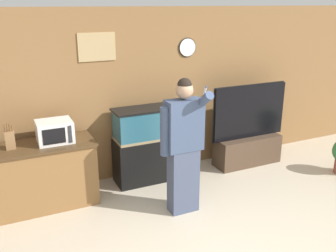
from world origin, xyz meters
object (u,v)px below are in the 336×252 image
at_px(counter_island, 37,176).
at_px(microwave, 55,131).
at_px(tv_on_stand, 248,141).
at_px(knife_block, 10,139).
at_px(person_standing, 183,145).
at_px(aquarium_on_stand, 152,144).

distance_m(counter_island, microwave, 0.65).
height_order(microwave, tv_on_stand, tv_on_stand).
distance_m(microwave, knife_block, 0.56).
relative_size(microwave, knife_block, 1.34).
relative_size(counter_island, microwave, 3.39).
xyz_separation_m(counter_island, person_standing, (1.71, -0.92, 0.49)).
bearing_deg(person_standing, aquarium_on_stand, 89.49).
bearing_deg(tv_on_stand, knife_block, 179.87).
distance_m(counter_island, tv_on_stand, 3.42).
height_order(counter_island, microwave, microwave).
distance_m(microwave, person_standing, 1.71).
relative_size(microwave, tv_on_stand, 0.33).
distance_m(aquarium_on_stand, person_standing, 1.10).
height_order(counter_island, aquarium_on_stand, aquarium_on_stand).
xyz_separation_m(counter_island, tv_on_stand, (3.42, -0.02, -0.04)).
distance_m(microwave, aquarium_on_stand, 1.51).
xyz_separation_m(knife_block, person_standing, (1.98, -0.91, -0.08)).
height_order(knife_block, person_standing, person_standing).
bearing_deg(aquarium_on_stand, person_standing, -90.51).
bearing_deg(knife_block, tv_on_stand, -0.13).
height_order(knife_block, tv_on_stand, tv_on_stand).
bearing_deg(aquarium_on_stand, knife_block, -176.07).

